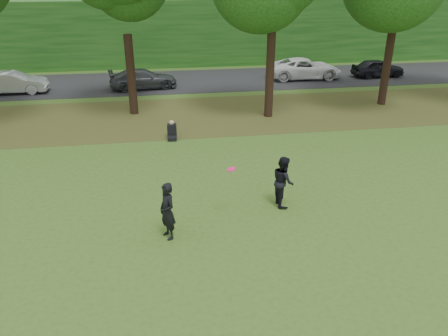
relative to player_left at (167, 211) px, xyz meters
name	(u,v)px	position (x,y,z in m)	size (l,w,h in m)	color
ground	(236,265)	(1.68, -1.59, -0.85)	(120.00, 120.00, 0.00)	#35581B
leaf_litter	(191,116)	(1.68, 11.41, -0.85)	(60.00, 7.00, 0.01)	#413217
street	(181,81)	(1.68, 19.41, -0.84)	(70.00, 7.00, 0.02)	black
far_hedge	(175,33)	(1.68, 25.41, 1.65)	(70.00, 3.00, 5.00)	#144213
player_left	(167,211)	(0.00, 0.00, 0.00)	(0.62, 0.41, 1.71)	black
player_right	(283,181)	(3.77, 1.38, -0.01)	(0.82, 0.64, 1.68)	black
parked_cars	(172,75)	(0.99, 18.24, -0.16)	(37.21, 3.51, 1.41)	black
frisbee	(231,169)	(1.98, 0.86, 0.77)	(0.35, 0.36, 0.12)	#FD156B
seated_person	(172,132)	(0.51, 8.19, -0.54)	(0.45, 0.75, 0.83)	black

